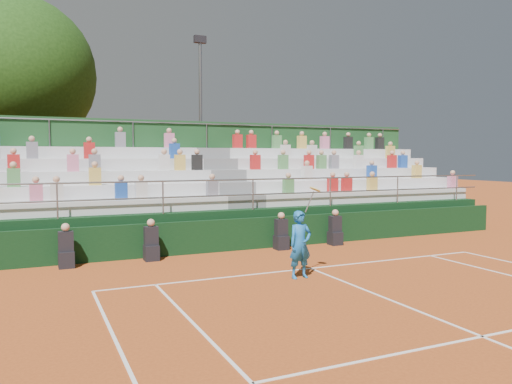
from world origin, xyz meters
name	(u,v)px	position (x,y,z in m)	size (l,w,h in m)	color
ground	(311,269)	(0.00, 0.00, 0.00)	(90.00, 90.00, 0.00)	#B14D1D
courtside_wall	(260,233)	(0.00, 3.20, 0.50)	(20.00, 0.15, 1.00)	black
line_officials	(218,239)	(-1.59, 2.75, 0.48)	(8.82, 0.40, 1.19)	black
grandstand	(224,206)	(-0.01, 6.44, 1.07)	(20.00, 5.20, 4.40)	black
tennis_player	(300,244)	(-0.75, -0.78, 0.83)	(0.84, 0.42, 2.22)	#1867B6
tree_east	(16,74)	(-7.14, 14.05, 6.67)	(7.00, 7.00, 10.19)	#3B2315
floodlight_mast	(201,113)	(1.11, 12.65, 5.13)	(0.60, 0.25, 8.88)	gray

